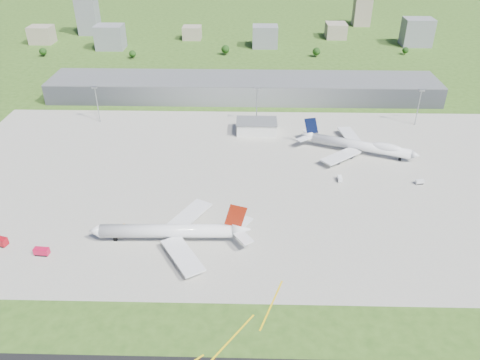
{
  "coord_description": "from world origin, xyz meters",
  "views": [
    {
      "loc": [
        5.85,
        -185.37,
        135.38
      ],
      "look_at": [
        0.79,
        23.2,
        9.0
      ],
      "focal_mm": 35.0,
      "sensor_mm": 36.0,
      "label": 1
    }
  ],
  "objects_px": {
    "airliner_blue_quad": "(360,146)",
    "van_white_far": "(420,182)",
    "crash_tender": "(42,252)",
    "airliner_red_twin": "(173,231)",
    "van_white_near": "(340,179)",
    "tug_yellow": "(122,227)"
  },
  "relations": [
    {
      "from": "airliner_red_twin",
      "to": "crash_tender",
      "type": "relative_size",
      "value": 10.87
    },
    {
      "from": "airliner_blue_quad",
      "to": "van_white_near",
      "type": "height_order",
      "value": "airliner_blue_quad"
    },
    {
      "from": "airliner_blue_quad",
      "to": "airliner_red_twin",
      "type": "bearing_deg",
      "value": -118.12
    },
    {
      "from": "airliner_blue_quad",
      "to": "van_white_far",
      "type": "bearing_deg",
      "value": -32.39
    },
    {
      "from": "crash_tender",
      "to": "van_white_near",
      "type": "relative_size",
      "value": 1.33
    },
    {
      "from": "crash_tender",
      "to": "van_white_far",
      "type": "xyz_separation_m",
      "value": [
        184.9,
        64.18,
        -0.49
      ]
    },
    {
      "from": "tug_yellow",
      "to": "van_white_near",
      "type": "xyz_separation_m",
      "value": [
        110.68,
        46.87,
        0.34
      ]
    },
    {
      "from": "airliner_blue_quad",
      "to": "van_white_near",
      "type": "bearing_deg",
      "value": -96.33
    },
    {
      "from": "airliner_red_twin",
      "to": "van_white_near",
      "type": "height_order",
      "value": "airliner_red_twin"
    },
    {
      "from": "crash_tender",
      "to": "van_white_far",
      "type": "relative_size",
      "value": 1.38
    },
    {
      "from": "airliner_red_twin",
      "to": "tug_yellow",
      "type": "relative_size",
      "value": 17.22
    },
    {
      "from": "tug_yellow",
      "to": "van_white_far",
      "type": "xyz_separation_m",
      "value": [
        154.14,
        44.82,
        0.25
      ]
    },
    {
      "from": "van_white_near",
      "to": "airliner_red_twin",
      "type": "bearing_deg",
      "value": 124.82
    },
    {
      "from": "crash_tender",
      "to": "tug_yellow",
      "type": "distance_m",
      "value": 36.36
    },
    {
      "from": "airliner_red_twin",
      "to": "van_white_far",
      "type": "bearing_deg",
      "value": -158.98
    },
    {
      "from": "airliner_red_twin",
      "to": "crash_tender",
      "type": "distance_m",
      "value": 57.74
    },
    {
      "from": "tug_yellow",
      "to": "airliner_blue_quad",
      "type": "bearing_deg",
      "value": -4.97
    },
    {
      "from": "airliner_blue_quad",
      "to": "van_white_far",
      "type": "xyz_separation_m",
      "value": [
        26.25,
        -35.34,
        -4.05
      ]
    },
    {
      "from": "van_white_far",
      "to": "crash_tender",
      "type": "bearing_deg",
      "value": -170.6
    },
    {
      "from": "airliner_red_twin",
      "to": "van_white_near",
      "type": "bearing_deg",
      "value": -148.45
    },
    {
      "from": "airliner_red_twin",
      "to": "van_white_near",
      "type": "relative_size",
      "value": 14.42
    },
    {
      "from": "airliner_blue_quad",
      "to": "tug_yellow",
      "type": "distance_m",
      "value": 151.0
    }
  ]
}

